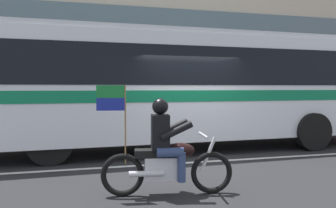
% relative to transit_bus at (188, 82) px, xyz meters
% --- Properties ---
extents(ground_plane, '(60.00, 60.00, 0.00)m').
position_rel_transit_bus_xyz_m(ground_plane, '(-0.30, -1.19, -1.88)').
color(ground_plane, black).
extents(sidewalk_curb, '(28.00, 3.80, 0.15)m').
position_rel_transit_bus_xyz_m(sidewalk_curb, '(-0.30, 3.91, -1.81)').
color(sidewalk_curb, '#B7B2A8').
rests_on(sidewalk_curb, ground_plane).
extents(lane_center_stripe, '(26.60, 0.14, 0.01)m').
position_rel_transit_bus_xyz_m(lane_center_stripe, '(-0.30, -1.79, -1.88)').
color(lane_center_stripe, silver).
rests_on(lane_center_stripe, ground_plane).
extents(transit_bus, '(11.88, 2.98, 3.22)m').
position_rel_transit_bus_xyz_m(transit_bus, '(0.00, 0.00, 0.00)').
color(transit_bus, silver).
rests_on(transit_bus, ground_plane).
extents(motorcycle_with_rider, '(2.18, 0.69, 1.78)m').
position_rel_transit_bus_xyz_m(motorcycle_with_rider, '(-1.73, -4.02, -1.22)').
color(motorcycle_with_rider, black).
rests_on(motorcycle_with_rider, ground_plane).
extents(fire_hydrant, '(0.22, 0.30, 0.75)m').
position_rel_transit_bus_xyz_m(fire_hydrant, '(-4.60, 2.41, -1.37)').
color(fire_hydrant, red).
rests_on(fire_hydrant, sidewalk_curb).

